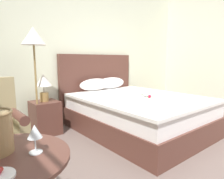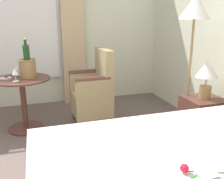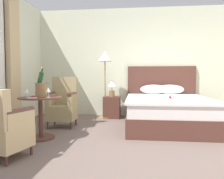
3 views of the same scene
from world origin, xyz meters
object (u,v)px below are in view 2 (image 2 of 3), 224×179
object	(u,v)px
wine_glass_near_edge	(15,72)
snack_plate	(6,78)
nightstand	(202,120)
champagne_bucket	(28,66)
armchair_by_window	(94,91)
side_table_round	(23,99)
bedside_lamp	(207,73)
floor_lamp_brass	(194,20)
wine_glass_near_bucket	(17,68)

from	to	relation	value
wine_glass_near_edge	snack_plate	world-z (taller)	wine_glass_near_edge
nightstand	champagne_bucket	bearing A→B (deg)	-117.36
wine_glass_near_edge	snack_plate	xyz separation A→B (m)	(-0.20, -0.13, -0.10)
nightstand	snack_plate	world-z (taller)	snack_plate
champagne_bucket	armchair_by_window	xyz separation A→B (m)	(0.08, 0.82, -0.38)
side_table_round	wine_glass_near_edge	size ratio (longest dim) A/B	4.44
nightstand	armchair_by_window	world-z (taller)	armchair_by_window
bedside_lamp	floor_lamp_brass	size ratio (longest dim) A/B	0.26
bedside_lamp	side_table_round	world-z (taller)	bedside_lamp
bedside_lamp	armchair_by_window	distance (m)	1.45
wine_glass_near_bucket	wine_glass_near_edge	bearing A→B (deg)	-0.48
side_table_round	wine_glass_near_bucket	bearing A→B (deg)	-165.94
snack_plate	armchair_by_window	size ratio (longest dim) A/B	0.14
bedside_lamp	wine_glass_near_bucket	world-z (taller)	bedside_lamp
nightstand	side_table_round	world-z (taller)	side_table_round
floor_lamp_brass	wine_glass_near_bucket	bearing A→B (deg)	-117.75
bedside_lamp	snack_plate	distance (m)	2.39
side_table_round	wine_glass_near_edge	distance (m)	0.42
champagne_bucket	wine_glass_near_bucket	xyz separation A→B (m)	(-0.18, -0.14, -0.05)
bedside_lamp	floor_lamp_brass	bearing A→B (deg)	-143.18
floor_lamp_brass	champagne_bucket	size ratio (longest dim) A/B	3.34
floor_lamp_brass	armchair_by_window	size ratio (longest dim) A/B	1.61
champagne_bucket	wine_glass_near_bucket	size ratio (longest dim) A/B	3.70
champagne_bucket	snack_plate	bearing A→B (deg)	-95.17
wine_glass_near_edge	armchair_by_window	size ratio (longest dim) A/B	0.15
floor_lamp_brass	champagne_bucket	bearing A→B (deg)	-114.88
champagne_bucket	snack_plate	distance (m)	0.31
nightstand	floor_lamp_brass	distance (m)	1.14
side_table_round	wine_glass_near_edge	bearing A→B (deg)	-18.42
floor_lamp_brass	side_table_round	size ratio (longest dim) A/B	2.35
floor_lamp_brass	wine_glass_near_bucket	distance (m)	2.25
wine_glass_near_bucket	bedside_lamp	bearing A→B (deg)	60.21
bedside_lamp	side_table_round	bearing A→B (deg)	-115.90
snack_plate	armchair_by_window	xyz separation A→B (m)	(0.11, 1.09, -0.24)
champagne_bucket	wine_glass_near_edge	bearing A→B (deg)	-37.93
nightstand	floor_lamp_brass	world-z (taller)	floor_lamp_brass
bedside_lamp	armchair_by_window	xyz separation A→B (m)	(-0.90, -1.08, -0.36)
side_table_round	champagne_bucket	distance (m)	0.43
snack_plate	nightstand	bearing A→B (deg)	65.11
nightstand	side_table_round	distance (m)	2.21
nightstand	armchair_by_window	xyz separation A→B (m)	(-0.90, -1.08, 0.19)
nightstand	champagne_bucket	distance (m)	2.21
nightstand	wine_glass_near_bucket	size ratio (longest dim) A/B	3.98
champagne_bucket	wine_glass_near_edge	distance (m)	0.23
wine_glass_near_bucket	armchair_by_window	distance (m)	1.04
wine_glass_near_bucket	wine_glass_near_edge	world-z (taller)	wine_glass_near_edge
snack_plate	armchair_by_window	distance (m)	1.12
wine_glass_near_edge	bedside_lamp	bearing A→B (deg)	68.50
armchair_by_window	bedside_lamp	bearing A→B (deg)	50.18
side_table_round	wine_glass_near_bucket	xyz separation A→B (m)	(-0.20, -0.05, 0.37)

